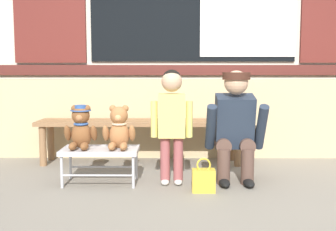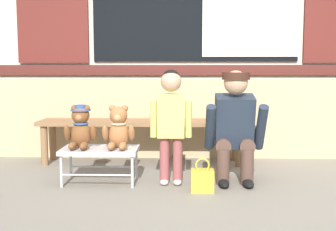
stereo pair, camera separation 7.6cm
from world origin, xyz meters
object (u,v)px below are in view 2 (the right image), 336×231
object	(u,v)px
wooden_bench_long	(142,127)
adult_crouching	(236,126)
teddy_bear_with_hat	(81,128)
teddy_bear_plain	(119,129)
handbag_on_ground	(203,180)
child_standing	(171,114)
small_display_bench	(100,152)

from	to	relation	value
wooden_bench_long	adult_crouching	distance (m)	1.12
wooden_bench_long	teddy_bear_with_hat	bearing A→B (deg)	-119.83
teddy_bear_plain	adult_crouching	size ratio (longest dim) A/B	0.38
handbag_on_ground	child_standing	bearing A→B (deg)	139.20
small_display_bench	teddy_bear_plain	world-z (taller)	teddy_bear_plain
child_standing	wooden_bench_long	bearing A→B (deg)	111.03
teddy_bear_plain	small_display_bench	bearing A→B (deg)	-179.49
teddy_bear_plain	wooden_bench_long	bearing A→B (deg)	80.68
small_display_bench	teddy_bear_plain	bearing A→B (deg)	0.51
wooden_bench_long	teddy_bear_plain	xyz separation A→B (m)	(-0.13, -0.78, 0.09)
teddy_bear_plain	handbag_on_ground	size ratio (longest dim) A/B	1.34
teddy_bear_plain	adult_crouching	bearing A→B (deg)	3.74
wooden_bench_long	adult_crouching	world-z (taller)	adult_crouching
teddy_bear_with_hat	handbag_on_ground	distance (m)	1.11
handbag_on_ground	teddy_bear_with_hat	bearing A→B (deg)	166.26
teddy_bear_plain	child_standing	distance (m)	0.46
small_display_bench	child_standing	world-z (taller)	child_standing
wooden_bench_long	teddy_bear_plain	size ratio (longest dim) A/B	5.78
adult_crouching	handbag_on_ground	bearing A→B (deg)	-133.15
wooden_bench_long	teddy_bear_with_hat	size ratio (longest dim) A/B	5.78
adult_crouching	wooden_bench_long	bearing A→B (deg)	140.01
teddy_bear_with_hat	handbag_on_ground	bearing A→B (deg)	-13.74
wooden_bench_long	handbag_on_ground	xyz separation A→B (m)	(0.56, -1.03, -0.28)
teddy_bear_with_hat	teddy_bear_plain	bearing A→B (deg)	-0.13
wooden_bench_long	adult_crouching	xyz separation A→B (m)	(0.86, -0.72, 0.11)
wooden_bench_long	adult_crouching	bearing A→B (deg)	-39.99
small_display_bench	wooden_bench_long	bearing A→B (deg)	69.80
small_display_bench	child_standing	xyz separation A→B (m)	(0.60, -0.03, 0.33)
teddy_bear_with_hat	child_standing	xyz separation A→B (m)	(0.76, -0.03, 0.12)
small_display_bench	handbag_on_ground	world-z (taller)	small_display_bench
adult_crouching	teddy_bear_with_hat	bearing A→B (deg)	-177.21
handbag_on_ground	teddy_bear_plain	bearing A→B (deg)	160.38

